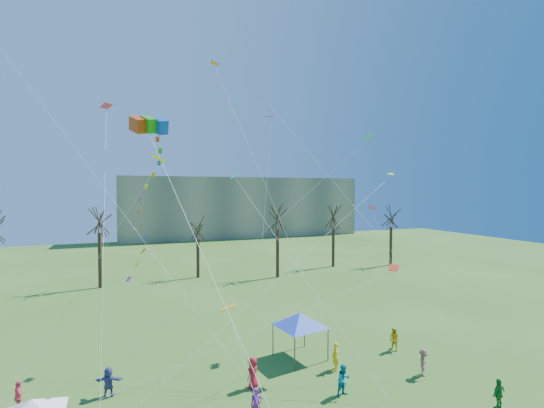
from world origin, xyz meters
name	(u,v)px	position (x,y,z in m)	size (l,w,h in m)	color
distant_building	(241,207)	(22.00, 82.00, 7.50)	(60.00, 14.00, 15.00)	gray
bare_tree_row	(177,226)	(0.11, 36.73, 7.09)	(68.65, 9.57, 10.71)	black
big_box_kite	(151,209)	(-4.59, 8.87, 10.67)	(2.99, 8.28, 19.51)	#C1350D
canopy_tent_blue	(300,320)	(5.32, 10.67, 2.69)	(4.18, 4.18, 3.18)	#3F3F44
festival_crowd	(249,404)	(-0.20, 5.07, 0.85)	(26.67, 10.25, 1.81)	red
small_kites_aloft	(243,172)	(1.17, 10.51, 12.88)	(30.04, 16.75, 32.60)	orange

